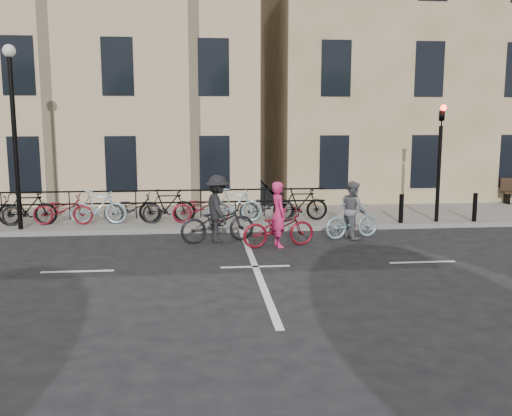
{
  "coord_description": "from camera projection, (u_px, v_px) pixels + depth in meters",
  "views": [
    {
      "loc": [
        -1.29,
        -12.69,
        3.42
      ],
      "look_at": [
        0.19,
        1.71,
        1.1
      ],
      "focal_mm": 40.0,
      "sensor_mm": 36.0,
      "label": 1
    }
  ],
  "objects": [
    {
      "name": "building_east",
      "position": [
        423.0,
        56.0,
        25.84
      ],
      "size": [
        14.0,
        10.0,
        12.0
      ],
      "primitive_type": "cube",
      "color": "#9F8A60",
      "rests_on": "sidewalk"
    },
    {
      "name": "cyclist_dark",
      "position": [
        218.0,
        216.0,
        15.64
      ],
      "size": [
        2.2,
        1.33,
        1.86
      ],
      "rotation": [
        0.0,
        0.0,
        1.81
      ],
      "color": "black",
      "rests_on": "ground"
    },
    {
      "name": "cyclist_pink",
      "position": [
        278.0,
        224.0,
        15.09
      ],
      "size": [
        2.05,
        1.03,
        1.74
      ],
      "rotation": [
        0.0,
        0.0,
        1.75
      ],
      "color": "maroon",
      "rests_on": "ground"
    },
    {
      "name": "building_west",
      "position": [
        14.0,
        76.0,
        24.18
      ],
      "size": [
        20.0,
        10.0,
        10.0
      ],
      "primitive_type": "cube",
      "color": "tan",
      "rests_on": "sidewalk"
    },
    {
      "name": "bollard_west",
      "position": [
        475.0,
        207.0,
        17.96
      ],
      "size": [
        0.14,
        0.14,
        0.9
      ],
      "primitive_type": "cylinder",
      "color": "black",
      "rests_on": "sidewalk"
    },
    {
      "name": "sidewalk",
      "position": [
        115.0,
        220.0,
        18.61
      ],
      "size": [
        46.0,
        4.0,
        0.15
      ],
      "primitive_type": "cube",
      "color": "slate",
      "rests_on": "ground"
    },
    {
      "name": "cyclist_grey",
      "position": [
        353.0,
        215.0,
        16.14
      ],
      "size": [
        1.76,
        0.94,
        1.64
      ],
      "rotation": [
        0.0,
        0.0,
        1.85
      ],
      "color": "#8EAFB9",
      "rests_on": "ground"
    },
    {
      "name": "parked_bikes",
      "position": [
        149.0,
        207.0,
        17.7
      ],
      "size": [
        11.45,
        1.23,
        1.05
      ],
      "color": "black",
      "rests_on": "sidewalk"
    },
    {
      "name": "ground",
      "position": [
        255.0,
        267.0,
        13.13
      ],
      "size": [
        120.0,
        120.0,
        0.0
      ],
      "primitive_type": "plane",
      "color": "black",
      "rests_on": "ground"
    },
    {
      "name": "bollard_east",
      "position": [
        401.0,
        208.0,
        17.72
      ],
      "size": [
        0.14,
        0.14,
        0.9
      ],
      "primitive_type": "cylinder",
      "color": "black",
      "rests_on": "sidewalk"
    },
    {
      "name": "traffic_light",
      "position": [
        440.0,
        148.0,
        17.64
      ],
      "size": [
        0.18,
        0.3,
        3.9
      ],
      "color": "black",
      "rests_on": "sidewalk"
    },
    {
      "name": "lamp_post",
      "position": [
        13.0,
        114.0,
        16.25
      ],
      "size": [
        0.36,
        0.36,
        5.28
      ],
      "color": "black",
      "rests_on": "sidewalk"
    }
  ]
}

